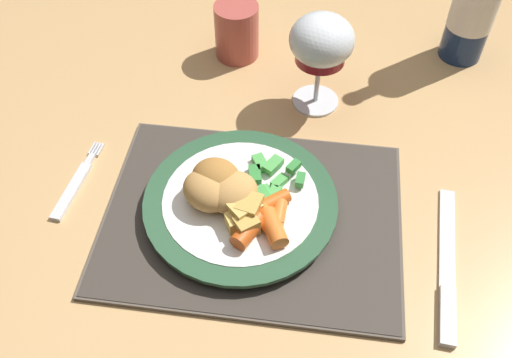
# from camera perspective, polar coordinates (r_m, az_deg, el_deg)

# --- Properties ---
(ground_plane) EXTENTS (6.00, 6.00, 0.00)m
(ground_plane) POSITION_cam_1_polar(r_m,az_deg,el_deg) (1.47, 0.54, -13.05)
(ground_plane) COLOR #4C4238
(dining_table) EXTENTS (1.31, 1.09, 0.74)m
(dining_table) POSITION_cam_1_polar(r_m,az_deg,el_deg) (0.93, 0.84, 5.76)
(dining_table) COLOR tan
(dining_table) RESTS_ON ground
(placemat) EXTENTS (0.36, 0.28, 0.01)m
(placemat) POSITION_cam_1_polar(r_m,az_deg,el_deg) (0.70, -0.33, -3.79)
(placemat) COLOR brown
(placemat) RESTS_ON dining_table
(dinner_plate) EXTENTS (0.24, 0.24, 0.02)m
(dinner_plate) POSITION_cam_1_polar(r_m,az_deg,el_deg) (0.69, -1.44, -2.49)
(dinner_plate) COLOR white
(dinner_plate) RESTS_ON placemat
(breaded_croquettes) EXTENTS (0.11, 0.10, 0.04)m
(breaded_croquettes) POSITION_cam_1_polar(r_m,az_deg,el_deg) (0.67, -3.85, -0.83)
(breaded_croquettes) COLOR tan
(breaded_croquettes) RESTS_ON dinner_plate
(green_beans_pile) EXTENTS (0.08, 0.09, 0.02)m
(green_beans_pile) POSITION_cam_1_polar(r_m,az_deg,el_deg) (0.70, 1.20, -0.33)
(green_beans_pile) COLOR #338438
(green_beans_pile) RESTS_ON dinner_plate
(glazed_carrots) EXTENTS (0.07, 0.09, 0.02)m
(glazed_carrots) POSITION_cam_1_polar(r_m,az_deg,el_deg) (0.66, 1.05, -4.19)
(glazed_carrots) COLOR orange
(glazed_carrots) RESTS_ON dinner_plate
(fork) EXTENTS (0.03, 0.13, 0.01)m
(fork) POSITION_cam_1_polar(r_m,az_deg,el_deg) (0.77, -17.64, -0.57)
(fork) COLOR silver
(fork) RESTS_ON dining_table
(table_knife) EXTENTS (0.03, 0.21, 0.01)m
(table_knife) POSITION_cam_1_polar(r_m,az_deg,el_deg) (0.69, 18.58, -9.10)
(table_knife) COLOR silver
(table_knife) RESTS_ON dining_table
(wine_glass) EXTENTS (0.09, 0.09, 0.14)m
(wine_glass) POSITION_cam_1_polar(r_m,az_deg,el_deg) (0.78, 6.56, 13.29)
(wine_glass) COLOR silver
(wine_glass) RESTS_ON dining_table
(roast_potatoes) EXTENTS (0.04, 0.06, 0.03)m
(roast_potatoes) POSITION_cam_1_polar(r_m,az_deg,el_deg) (0.66, -0.99, -3.56)
(roast_potatoes) COLOR gold
(roast_potatoes) RESTS_ON dinner_plate
(drinking_cup) EXTENTS (0.07, 0.07, 0.09)m
(drinking_cup) POSITION_cam_1_polar(r_m,az_deg,el_deg) (0.90, -1.94, 14.69)
(drinking_cup) COLOR #B24C42
(drinking_cup) RESTS_ON dining_table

